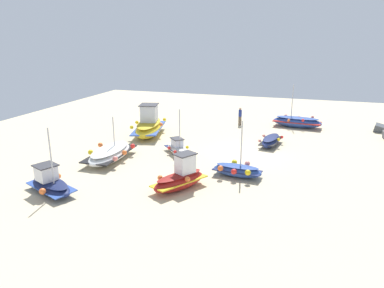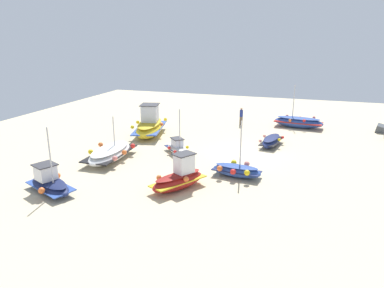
{
  "view_description": "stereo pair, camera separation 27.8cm",
  "coord_description": "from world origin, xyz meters",
  "px_view_note": "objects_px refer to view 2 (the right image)",
  "views": [
    {
      "loc": [
        25.35,
        3.83,
        8.35
      ],
      "look_at": [
        2.0,
        -3.69,
        0.9
      ],
      "focal_mm": 33.39,
      "sensor_mm": 36.0,
      "label": 1
    },
    {
      "loc": [
        25.26,
        4.09,
        8.35
      ],
      "look_at": [
        2.0,
        -3.69,
        0.9
      ],
      "focal_mm": 33.39,
      "sensor_mm": 36.0,
      "label": 2
    }
  ],
  "objects_px": {
    "fishing_boat_0": "(178,149)",
    "fishing_boat_5": "(271,141)",
    "fishing_boat_6": "(298,122)",
    "fishing_boat_4": "(110,153)",
    "fishing_boat_1": "(179,178)",
    "fishing_boat_3": "(49,183)",
    "person_walking": "(241,115)",
    "fishing_boat_7": "(237,170)",
    "fishing_boat_2": "(150,126)"
  },
  "relations": [
    {
      "from": "fishing_boat_2",
      "to": "fishing_boat_0",
      "type": "bearing_deg",
      "value": -147.72
    },
    {
      "from": "fishing_boat_0",
      "to": "fishing_boat_3",
      "type": "height_order",
      "value": "fishing_boat_3"
    },
    {
      "from": "fishing_boat_5",
      "to": "fishing_boat_7",
      "type": "distance_m",
      "value": 7.37
    },
    {
      "from": "fishing_boat_0",
      "to": "person_walking",
      "type": "height_order",
      "value": "fishing_boat_0"
    },
    {
      "from": "fishing_boat_5",
      "to": "person_walking",
      "type": "height_order",
      "value": "person_walking"
    },
    {
      "from": "fishing_boat_6",
      "to": "fishing_boat_7",
      "type": "bearing_deg",
      "value": -95.51
    },
    {
      "from": "fishing_boat_1",
      "to": "fishing_boat_3",
      "type": "bearing_deg",
      "value": 142.08
    },
    {
      "from": "fishing_boat_0",
      "to": "fishing_boat_6",
      "type": "distance_m",
      "value": 13.65
    },
    {
      "from": "fishing_boat_3",
      "to": "fishing_boat_5",
      "type": "height_order",
      "value": "fishing_boat_3"
    },
    {
      "from": "fishing_boat_4",
      "to": "person_walking",
      "type": "distance_m",
      "value": 14.5
    },
    {
      "from": "fishing_boat_0",
      "to": "fishing_boat_2",
      "type": "relative_size",
      "value": 0.6
    },
    {
      "from": "fishing_boat_5",
      "to": "fishing_boat_6",
      "type": "xyz_separation_m",
      "value": [
        -6.81,
        1.74,
        0.15
      ]
    },
    {
      "from": "fishing_boat_1",
      "to": "fishing_boat_7",
      "type": "xyz_separation_m",
      "value": [
        -2.83,
        2.73,
        -0.23
      ]
    },
    {
      "from": "fishing_boat_2",
      "to": "person_walking",
      "type": "bearing_deg",
      "value": -62.46
    },
    {
      "from": "fishing_boat_1",
      "to": "fishing_boat_6",
      "type": "height_order",
      "value": "fishing_boat_6"
    },
    {
      "from": "fishing_boat_4",
      "to": "fishing_boat_5",
      "type": "relative_size",
      "value": 1.43
    },
    {
      "from": "fishing_boat_0",
      "to": "fishing_boat_7",
      "type": "bearing_deg",
      "value": -165.73
    },
    {
      "from": "person_walking",
      "to": "fishing_boat_0",
      "type": "bearing_deg",
      "value": -8.57
    },
    {
      "from": "fishing_boat_4",
      "to": "person_walking",
      "type": "xyz_separation_m",
      "value": [
        -12.81,
        6.77,
        0.53
      ]
    },
    {
      "from": "fishing_boat_6",
      "to": "fishing_boat_4",
      "type": "bearing_deg",
      "value": -124.62
    },
    {
      "from": "fishing_boat_4",
      "to": "fishing_boat_7",
      "type": "bearing_deg",
      "value": 86.32
    },
    {
      "from": "fishing_boat_1",
      "to": "fishing_boat_7",
      "type": "bearing_deg",
      "value": -13.75
    },
    {
      "from": "fishing_boat_0",
      "to": "fishing_boat_6",
      "type": "relative_size",
      "value": 0.73
    },
    {
      "from": "fishing_boat_2",
      "to": "fishing_boat_5",
      "type": "xyz_separation_m",
      "value": [
        -0.08,
        10.49,
        -0.45
      ]
    },
    {
      "from": "fishing_boat_0",
      "to": "fishing_boat_3",
      "type": "distance_m",
      "value": 9.6
    },
    {
      "from": "fishing_boat_2",
      "to": "person_walking",
      "type": "height_order",
      "value": "fishing_boat_2"
    },
    {
      "from": "fishing_boat_2",
      "to": "fishing_boat_7",
      "type": "relative_size",
      "value": 1.59
    },
    {
      "from": "fishing_boat_6",
      "to": "person_walking",
      "type": "height_order",
      "value": "fishing_boat_6"
    },
    {
      "from": "fishing_boat_1",
      "to": "fishing_boat_7",
      "type": "height_order",
      "value": "fishing_boat_7"
    },
    {
      "from": "fishing_boat_0",
      "to": "fishing_boat_3",
      "type": "bearing_deg",
      "value": 107.91
    },
    {
      "from": "fishing_boat_2",
      "to": "fishing_boat_4",
      "type": "relative_size",
      "value": 1.18
    },
    {
      "from": "person_walking",
      "to": "fishing_boat_3",
      "type": "bearing_deg",
      "value": -14.54
    },
    {
      "from": "fishing_boat_3",
      "to": "person_walking",
      "type": "bearing_deg",
      "value": -87.77
    },
    {
      "from": "fishing_boat_0",
      "to": "fishing_boat_4",
      "type": "relative_size",
      "value": 0.71
    },
    {
      "from": "fishing_boat_0",
      "to": "person_walking",
      "type": "bearing_deg",
      "value": -59.61
    },
    {
      "from": "fishing_boat_2",
      "to": "fishing_boat_3",
      "type": "xyz_separation_m",
      "value": [
        12.68,
        -0.21,
        -0.32
      ]
    },
    {
      "from": "fishing_boat_1",
      "to": "fishing_boat_2",
      "type": "bearing_deg",
      "value": 63.14
    },
    {
      "from": "fishing_boat_0",
      "to": "fishing_boat_3",
      "type": "relative_size",
      "value": 0.89
    },
    {
      "from": "fishing_boat_2",
      "to": "fishing_boat_3",
      "type": "distance_m",
      "value": 12.69
    },
    {
      "from": "fishing_boat_2",
      "to": "fishing_boat_7",
      "type": "distance_m",
      "value": 11.67
    },
    {
      "from": "fishing_boat_2",
      "to": "fishing_boat_6",
      "type": "xyz_separation_m",
      "value": [
        -6.89,
        12.23,
        -0.3
      ]
    },
    {
      "from": "fishing_boat_1",
      "to": "fishing_boat_4",
      "type": "xyz_separation_m",
      "value": [
        -3.13,
        -6.32,
        -0.18
      ]
    },
    {
      "from": "fishing_boat_3",
      "to": "fishing_boat_5",
      "type": "distance_m",
      "value": 16.65
    },
    {
      "from": "fishing_boat_2",
      "to": "fishing_boat_3",
      "type": "height_order",
      "value": "fishing_boat_3"
    },
    {
      "from": "fishing_boat_5",
      "to": "fishing_boat_0",
      "type": "bearing_deg",
      "value": 132.77
    },
    {
      "from": "fishing_boat_4",
      "to": "fishing_boat_6",
      "type": "height_order",
      "value": "fishing_boat_6"
    },
    {
      "from": "person_walking",
      "to": "fishing_boat_4",
      "type": "bearing_deg",
      "value": -21.42
    },
    {
      "from": "fishing_boat_1",
      "to": "fishing_boat_2",
      "type": "xyz_separation_m",
      "value": [
        -10.0,
        -6.47,
        0.19
      ]
    },
    {
      "from": "fishing_boat_0",
      "to": "fishing_boat_5",
      "type": "xyz_separation_m",
      "value": [
        -4.24,
        6.27,
        -0.01
      ]
    },
    {
      "from": "fishing_boat_7",
      "to": "person_walking",
      "type": "distance_m",
      "value": 13.32
    }
  ]
}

